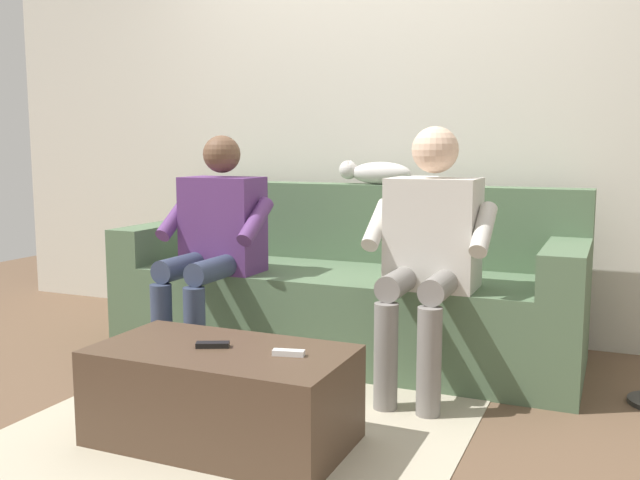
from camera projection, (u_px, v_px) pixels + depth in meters
ground_plane at (285, 396)px, 3.02m from camera, size 8.00×8.00×0.00m
back_wall at (382, 117)px, 4.02m from camera, size 5.35×0.06×2.48m
couch at (347, 294)px, 3.65m from camera, size 2.37×0.83×0.87m
coffee_table at (222, 395)px, 2.53m from camera, size 0.93×0.50×0.35m
person_left_seated at (429, 242)px, 3.04m from camera, size 0.54×0.57×1.16m
person_right_seated at (215, 236)px, 3.43m from camera, size 0.54×0.58×1.13m
cat_on_backrest at (376, 173)px, 3.80m from camera, size 0.56×0.12×0.13m
remote_black at (213, 345)px, 2.51m from camera, size 0.13×0.09×0.02m
remote_white at (289, 353)px, 2.41m from camera, size 0.12×0.06×0.02m
floor_rug at (245, 424)px, 2.70m from camera, size 1.66×1.68×0.01m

